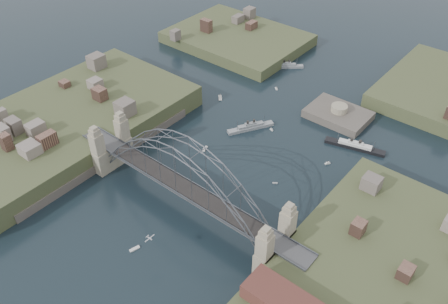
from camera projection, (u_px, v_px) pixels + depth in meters
ground at (185, 208)px, 138.85m from camera, size 500.00×500.00×0.00m
bridge at (183, 177)px, 131.11m from camera, size 84.00×13.80×24.60m
shore_west at (66, 130)px, 165.89m from camera, size 50.50×90.00×12.00m
headland_nw at (237, 42)px, 222.85m from camera, size 60.00×45.00×9.00m
fort_island at (337, 119)px, 175.28m from camera, size 22.00×16.00×9.40m
wharf_shed at (287, 304)px, 102.44m from camera, size 20.00×8.00×4.00m
naval_cruiser_near at (251, 127)px, 169.07m from camera, size 10.67×16.13×5.19m
naval_cruiser_far at (286, 66)px, 204.29m from camera, size 12.35×11.29×4.97m
ocean_liner at (355, 146)px, 160.54m from camera, size 20.43×7.96×5.01m
aeroplane at (149, 238)px, 119.13m from camera, size 1.69×3.22×0.47m
small_boat_a at (205, 149)px, 160.35m from camera, size 1.62×2.98×1.43m
small_boat_b at (275, 183)px, 147.01m from camera, size 1.63×1.35×0.45m
small_boat_c at (135, 249)px, 126.73m from camera, size 1.64×2.98×0.45m
small_boat_d at (328, 163)px, 154.28m from camera, size 1.50×1.93×1.43m
small_boat_e at (220, 97)px, 185.16m from camera, size 3.39×3.50×2.38m
small_boat_f at (272, 130)px, 168.84m from camera, size 1.54×0.90×1.43m
small_boat_h at (276, 89)px, 190.73m from camera, size 1.84×1.66×1.43m
small_boat_i at (301, 232)px, 130.40m from camera, size 2.51×1.12×2.38m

